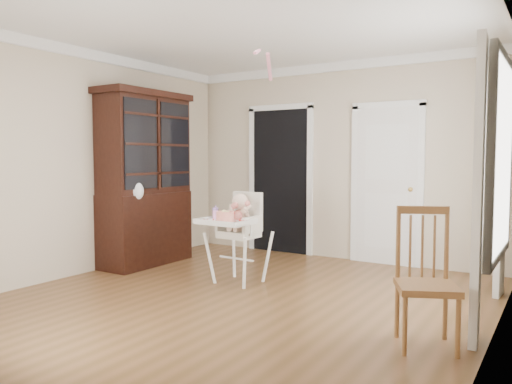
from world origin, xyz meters
The scene contains 16 objects.
floor centered at (0.00, 0.00, 0.00)m, with size 5.00×5.00×0.00m, color brown.
ceiling centered at (0.00, 0.00, 2.70)m, with size 5.00×5.00×0.00m, color white.
wall_back centered at (0.00, 2.50, 1.35)m, with size 4.50×4.50×0.00m, color #C2AE97.
wall_left centered at (-2.25, 0.00, 1.35)m, with size 5.00×5.00×0.00m, color #C2AE97.
wall_right centered at (2.25, 0.00, 1.35)m, with size 5.00×5.00×0.00m, color #C2AE97.
crown_molding centered at (0.00, 0.00, 2.64)m, with size 4.50×5.00×0.12m, color white, non-canonical shape.
doorway centered at (-0.90, 2.48, 1.11)m, with size 1.06×0.05×2.22m.
closet_door centered at (0.70, 2.48, 1.02)m, with size 0.96×0.09×2.13m.
window_right centered at (2.18, 0.80, 1.29)m, with size 0.13×1.84×2.30m.
high_chair centered at (-0.39, 0.62, 0.64)m, with size 0.63×0.76×1.04m.
baby centered at (-0.39, 0.65, 0.78)m, with size 0.29×0.22×0.44m.
cake centered at (-0.38, 0.35, 0.78)m, with size 0.25×0.25×0.11m.
sippy_cup centered at (-0.61, 0.49, 0.79)m, with size 0.07×0.07×0.16m.
china_cabinet centered at (-1.99, 0.80, 1.13)m, with size 0.60×1.34×2.26m.
dining_chair centered at (1.84, -0.20, 0.48)m, with size 0.56×0.56×1.03m.
streamer centered at (0.17, 0.11, 2.40)m, with size 0.03×0.50×0.02m, color pink, non-canonical shape.
Camera 1 is at (2.70, -3.96, 1.41)m, focal length 35.00 mm.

